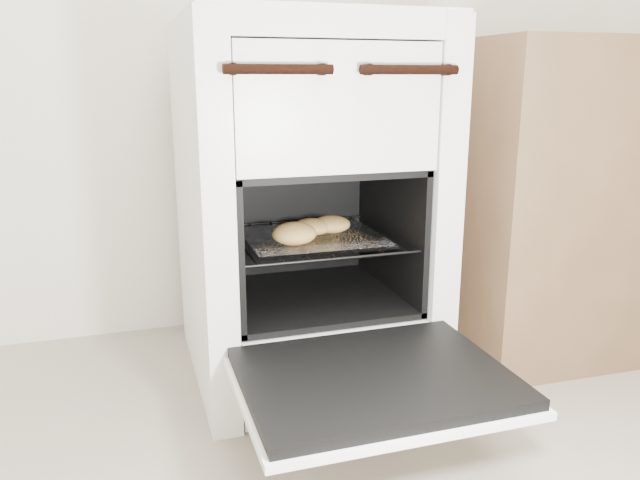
% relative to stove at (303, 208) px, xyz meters
% --- Properties ---
extents(stove, '(0.55, 0.61, 0.84)m').
position_rel_stove_xyz_m(stove, '(0.00, 0.00, 0.00)').
color(stove, white).
rests_on(stove, ground).
extents(oven_door, '(0.49, 0.38, 0.03)m').
position_rel_stove_xyz_m(oven_door, '(0.00, -0.46, -0.23)').
color(oven_door, black).
rests_on(oven_door, stove).
extents(oven_rack, '(0.40, 0.38, 0.01)m').
position_rel_stove_xyz_m(oven_rack, '(0.00, -0.06, -0.06)').
color(oven_rack, black).
rests_on(oven_rack, stove).
extents(foil_sheet, '(0.31, 0.27, 0.01)m').
position_rel_stove_xyz_m(foil_sheet, '(-0.00, -0.08, -0.05)').
color(foil_sheet, white).
rests_on(foil_sheet, oven_rack).
extents(baked_rolls, '(0.23, 0.20, 0.05)m').
position_rel_stove_xyz_m(baked_rolls, '(-0.01, -0.09, -0.03)').
color(baked_rolls, tan).
rests_on(baked_rolls, foil_sheet).
extents(counter, '(0.82, 0.56, 0.81)m').
position_rel_stove_xyz_m(counter, '(0.81, -0.01, -0.01)').
color(counter, brown).
rests_on(counter, ground).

